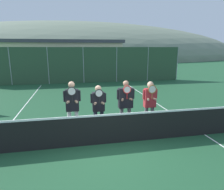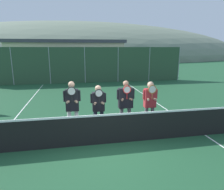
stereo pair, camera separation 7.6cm
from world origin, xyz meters
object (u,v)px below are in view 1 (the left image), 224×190
at_px(player_leftmost, 72,105).
at_px(player_rightmost, 150,101).
at_px(player_center_right, 126,102).
at_px(player_center_left, 99,106).
at_px(car_left_of_center, 86,69).
at_px(car_center, 137,67).
at_px(car_far_left, 30,69).

bearing_deg(player_leftmost, player_rightmost, 1.42).
bearing_deg(player_center_right, player_leftmost, -177.89).
bearing_deg(player_center_left, player_center_right, -0.25).
height_order(car_left_of_center, car_center, car_center).
bearing_deg(car_left_of_center, player_center_left, -92.39).
height_order(player_center_left, car_far_left, car_far_left).
height_order(player_leftmost, player_rightmost, player_leftmost).
relative_size(player_center_left, player_center_right, 0.93).
height_order(player_center_left, player_center_right, player_center_right).
bearing_deg(player_rightmost, car_center, 73.50).
height_order(player_center_right, car_far_left, car_far_left).
distance_m(player_leftmost, car_center, 15.37).
bearing_deg(car_far_left, player_center_left, -70.84).
height_order(player_leftmost, car_left_of_center, player_leftmost).
bearing_deg(car_center, player_leftmost, -116.19).
height_order(player_center_right, car_center, player_center_right).
height_order(player_center_left, player_rightmost, player_rightmost).
height_order(player_center_left, car_center, car_center).
relative_size(player_leftmost, car_center, 0.40).
xyz_separation_m(player_leftmost, player_rightmost, (2.72, 0.07, -0.04)).
distance_m(player_rightmost, car_center, 14.31).
relative_size(player_leftmost, car_far_left, 0.42).
distance_m(car_left_of_center, car_center, 5.36).
relative_size(car_far_left, car_left_of_center, 0.97).
xyz_separation_m(player_rightmost, car_left_of_center, (-1.29, 13.41, -0.17)).
distance_m(player_center_left, car_left_of_center, 13.42).
bearing_deg(car_far_left, player_leftmost, -74.27).
distance_m(player_center_right, player_rightmost, 0.90).
xyz_separation_m(player_leftmost, car_left_of_center, (1.43, 13.48, -0.21)).
xyz_separation_m(car_left_of_center, car_center, (5.35, 0.31, 0.04)).
relative_size(player_rightmost, car_far_left, 0.40).
bearing_deg(player_center_left, player_leftmost, -175.32).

